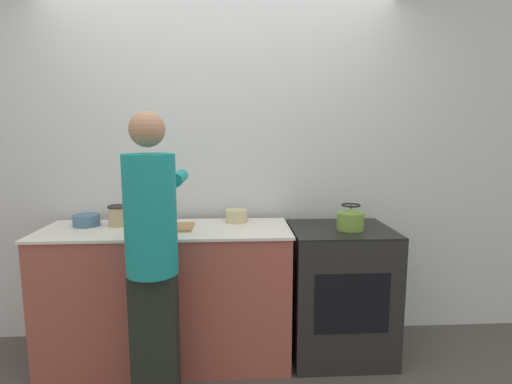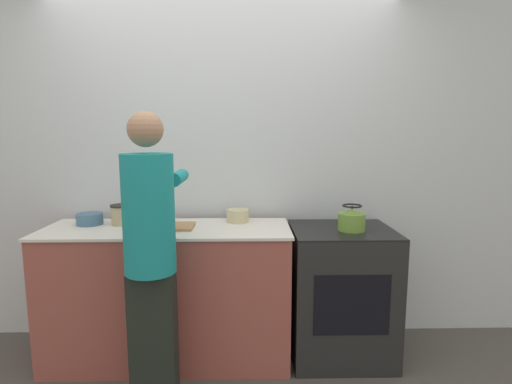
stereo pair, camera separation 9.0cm
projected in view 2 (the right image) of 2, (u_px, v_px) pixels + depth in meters
The scene contains 11 objects.
ground_plane at pixel (220, 380), 2.52m from camera, with size 12.00×12.00×0.00m, color #4C4742.
wall_back at pixel (224, 166), 2.99m from camera, with size 8.00×0.05×2.60m.
counter at pixel (169, 293), 2.72m from camera, with size 1.64×0.58×0.92m.
oven at pixel (341, 292), 2.77m from camera, with size 0.68×0.60×0.90m.
person at pixel (151, 249), 2.20m from camera, with size 0.32×0.56×1.66m.
cutting_board at pixel (166, 227), 2.65m from camera, with size 0.36×0.22×0.02m.
knife at pixel (160, 224), 2.67m from camera, with size 0.19×0.11×0.01m.
kettle at pixel (352, 220), 2.65m from camera, with size 0.18×0.18×0.17m.
bowl_prep at pixel (90, 219), 2.74m from camera, with size 0.17×0.17×0.08m.
bowl_mixing at pixel (238, 216), 2.82m from camera, with size 0.16×0.16×0.09m.
canister_jar at pixel (121, 215), 2.74m from camera, with size 0.14×0.14×0.14m.
Camera 2 is at (0.18, -2.33, 1.55)m, focal length 28.00 mm.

